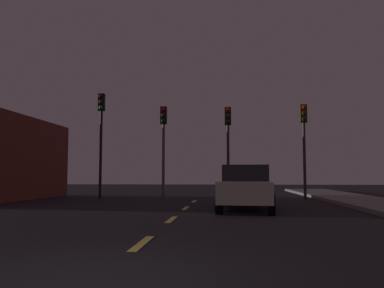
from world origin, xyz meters
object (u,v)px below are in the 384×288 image
object	(u,v)px
traffic_signal_center_left	(163,134)
car_stopped_ahead	(246,187)
traffic_signal_far_left	(101,125)
traffic_signal_center_right	(228,134)
traffic_signal_far_right	(304,132)

from	to	relation	value
traffic_signal_center_left	car_stopped_ahead	bearing A→B (deg)	-56.67
traffic_signal_far_left	traffic_signal_center_left	bearing A→B (deg)	-0.03
traffic_signal_center_right	traffic_signal_far_left	bearing A→B (deg)	179.99
traffic_signal_far_left	car_stopped_ahead	distance (m)	9.72
traffic_signal_center_left	car_stopped_ahead	size ratio (longest dim) A/B	1.01
traffic_signal_center_left	traffic_signal_center_right	bearing A→B (deg)	-0.00
traffic_signal_center_right	car_stopped_ahead	world-z (taller)	traffic_signal_center_right
traffic_signal_far_right	traffic_signal_center_left	bearing A→B (deg)	180.00
traffic_signal_far_left	car_stopped_ahead	xyz separation A→B (m)	(7.13, -5.89, -2.99)
traffic_signal_far_left	traffic_signal_center_left	xyz separation A→B (m)	(3.26, -0.00, -0.47)
traffic_signal_center_right	car_stopped_ahead	xyz separation A→B (m)	(0.60, -5.89, -2.47)
traffic_signal_far_left	traffic_signal_center_right	xyz separation A→B (m)	(6.53, -0.00, -0.52)
traffic_signal_far_left	traffic_signal_far_right	distance (m)	10.27
traffic_signal_center_left	car_stopped_ahead	world-z (taller)	traffic_signal_center_left
traffic_signal_center_right	car_stopped_ahead	size ratio (longest dim) A/B	0.99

